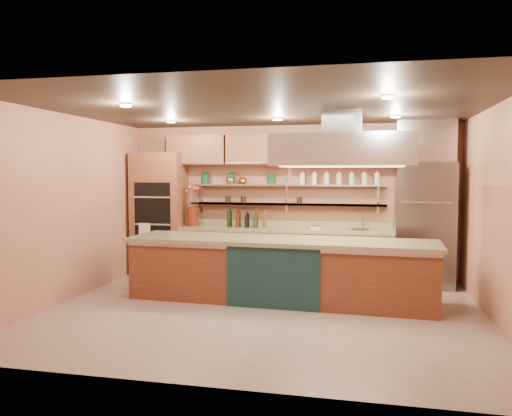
% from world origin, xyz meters
% --- Properties ---
extents(floor, '(6.00, 5.00, 0.02)m').
position_xyz_m(floor, '(0.00, 0.00, -0.01)').
color(floor, gray).
rests_on(floor, ground).
extents(ceiling, '(6.00, 5.00, 0.02)m').
position_xyz_m(ceiling, '(0.00, 0.00, 2.80)').
color(ceiling, black).
rests_on(ceiling, wall_back).
extents(wall_back, '(6.00, 0.04, 2.80)m').
position_xyz_m(wall_back, '(0.00, 2.50, 1.40)').
color(wall_back, '#AD6D52').
rests_on(wall_back, floor).
extents(wall_front, '(6.00, 0.04, 2.80)m').
position_xyz_m(wall_front, '(0.00, -2.50, 1.40)').
color(wall_front, '#AD6D52').
rests_on(wall_front, floor).
extents(wall_left, '(0.04, 5.00, 2.80)m').
position_xyz_m(wall_left, '(-3.00, 0.00, 1.40)').
color(wall_left, '#AD6D52').
rests_on(wall_left, floor).
extents(wall_right, '(0.04, 5.00, 2.80)m').
position_xyz_m(wall_right, '(3.00, 0.00, 1.40)').
color(wall_right, '#AD6D52').
rests_on(wall_right, floor).
extents(oven_stack, '(0.95, 0.64, 2.30)m').
position_xyz_m(oven_stack, '(-2.45, 2.18, 1.15)').
color(oven_stack, brown).
rests_on(oven_stack, floor).
extents(refrigerator, '(0.95, 0.72, 2.10)m').
position_xyz_m(refrigerator, '(2.35, 2.14, 1.05)').
color(refrigerator, slate).
rests_on(refrigerator, floor).
extents(back_counter, '(3.84, 0.64, 0.93)m').
position_xyz_m(back_counter, '(-0.05, 2.20, 0.47)').
color(back_counter, tan).
rests_on(back_counter, floor).
extents(wall_shelf_lower, '(3.60, 0.26, 0.03)m').
position_xyz_m(wall_shelf_lower, '(-0.05, 2.37, 1.35)').
color(wall_shelf_lower, silver).
rests_on(wall_shelf_lower, wall_back).
extents(wall_shelf_upper, '(3.60, 0.26, 0.03)m').
position_xyz_m(wall_shelf_upper, '(-0.05, 2.37, 1.70)').
color(wall_shelf_upper, silver).
rests_on(wall_shelf_upper, wall_back).
extents(upper_cabinets, '(4.60, 0.36, 0.55)m').
position_xyz_m(upper_cabinets, '(0.00, 2.32, 2.35)').
color(upper_cabinets, brown).
rests_on(upper_cabinets, wall_back).
extents(range_hood, '(2.00, 1.00, 0.45)m').
position_xyz_m(range_hood, '(1.03, 0.64, 2.25)').
color(range_hood, silver).
rests_on(range_hood, ceiling).
extents(ceiling_downlights, '(4.00, 2.80, 0.02)m').
position_xyz_m(ceiling_downlights, '(0.00, 0.20, 2.77)').
color(ceiling_downlights, '#FFE5A5').
rests_on(ceiling_downlights, ceiling).
extents(island, '(4.54, 1.18, 0.94)m').
position_xyz_m(island, '(0.13, 0.64, 0.47)').
color(island, brown).
rests_on(island, floor).
extents(flower_vase, '(0.26, 0.26, 0.35)m').
position_xyz_m(flower_vase, '(-1.78, 2.15, 1.11)').
color(flower_vase, '#591B0D').
rests_on(flower_vase, back_counter).
extents(oil_bottle_cluster, '(0.82, 0.41, 0.25)m').
position_xyz_m(oil_bottle_cluster, '(-0.73, 2.15, 1.06)').
color(oil_bottle_cluster, black).
rests_on(oil_bottle_cluster, back_counter).
extents(kitchen_scale, '(0.18, 0.15, 0.08)m').
position_xyz_m(kitchen_scale, '(0.52, 2.15, 0.97)').
color(kitchen_scale, silver).
rests_on(kitchen_scale, back_counter).
extents(bar_faucet, '(0.04, 0.04, 0.22)m').
position_xyz_m(bar_faucet, '(1.34, 2.25, 1.04)').
color(bar_faucet, silver).
rests_on(bar_faucet, back_counter).
extents(copper_kettle, '(0.17, 0.17, 0.13)m').
position_xyz_m(copper_kettle, '(-0.86, 2.37, 1.78)').
color(copper_kettle, '#BF732C').
rests_on(copper_kettle, wall_shelf_upper).
extents(green_canister, '(0.18, 0.18, 0.19)m').
position_xyz_m(green_canister, '(-0.32, 2.37, 1.81)').
color(green_canister, '#0D401E').
rests_on(green_canister, wall_shelf_upper).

